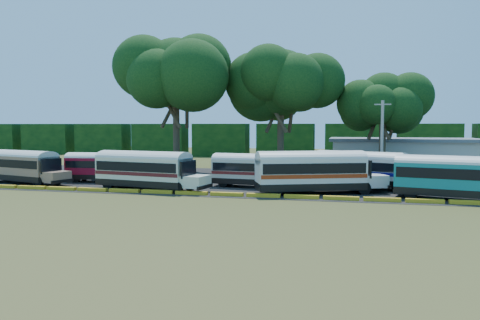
% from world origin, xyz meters
% --- Properties ---
extents(ground, '(160.00, 160.00, 0.00)m').
position_xyz_m(ground, '(0.00, 0.00, 0.00)').
color(ground, '#374617').
rests_on(ground, ground).
extents(asphalt_strip, '(64.00, 24.00, 0.02)m').
position_xyz_m(asphalt_strip, '(1.00, 12.00, 0.01)').
color(asphalt_strip, black).
rests_on(asphalt_strip, ground).
extents(curb, '(53.70, 0.45, 0.30)m').
position_xyz_m(curb, '(-0.00, 1.00, 0.15)').
color(curb, gold).
rests_on(curb, ground).
extents(terminal_building, '(19.00, 9.00, 4.00)m').
position_xyz_m(terminal_building, '(18.00, 30.00, 2.03)').
color(terminal_building, beige).
rests_on(terminal_building, ground).
extents(treeline_backdrop, '(130.00, 4.00, 6.00)m').
position_xyz_m(treeline_backdrop, '(0.00, 48.00, 3.00)').
color(treeline_backdrop, black).
rests_on(treeline_backdrop, ground).
extents(bus_beige, '(10.22, 5.07, 3.26)m').
position_xyz_m(bus_beige, '(-20.05, 4.46, 1.87)').
color(bus_beige, black).
rests_on(bus_beige, ground).
extents(bus_red, '(9.25, 3.15, 2.98)m').
position_xyz_m(bus_red, '(-12.66, 7.29, 1.71)').
color(bus_red, black).
rests_on(bus_red, ground).
extents(bus_cream_west, '(10.76, 4.36, 3.44)m').
position_xyz_m(bus_cream_west, '(-6.40, 2.92, 1.95)').
color(bus_cream_west, black).
rests_on(bus_cream_west, ground).
extents(bus_cream_east, '(9.67, 3.31, 3.12)m').
position_xyz_m(bus_cream_east, '(2.86, 6.72, 1.76)').
color(bus_cream_east, black).
rests_on(bus_cream_east, ground).
extents(bus_white_red, '(11.16, 6.43, 3.59)m').
position_xyz_m(bus_white_red, '(8.15, 3.87, 2.03)').
color(bus_white_red, black).
rests_on(bus_white_red, ground).
extents(bus_white_blue, '(10.23, 6.50, 3.33)m').
position_xyz_m(bus_white_blue, '(12.20, 8.85, 1.88)').
color(bus_white_blue, black).
rests_on(bus_white_blue, ground).
extents(bus_teal, '(10.64, 5.03, 3.40)m').
position_xyz_m(bus_teal, '(19.07, 2.87, 1.95)').
color(bus_teal, black).
rests_on(bus_teal, ground).
extents(tree_west, '(11.26, 11.26, 16.09)m').
position_xyz_m(tree_west, '(-9.32, 18.15, 11.91)').
color(tree_west, '#3C2C1E').
rests_on(tree_west, ground).
extents(tree_center, '(10.82, 10.82, 14.77)m').
position_xyz_m(tree_center, '(2.95, 21.00, 10.75)').
color(tree_center, '#3C2C1E').
rests_on(tree_center, ground).
extents(tree_east, '(8.02, 8.02, 12.00)m').
position_xyz_m(tree_east, '(14.94, 23.62, 8.98)').
color(tree_east, '#3C2C1E').
rests_on(tree_east, ground).
extents(utility_pole, '(1.60, 0.30, 8.18)m').
position_xyz_m(utility_pole, '(14.23, 13.66, 4.20)').
color(utility_pole, gray).
rests_on(utility_pole, ground).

